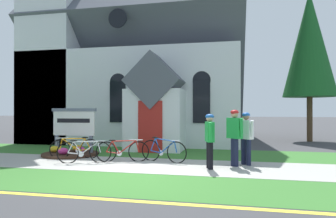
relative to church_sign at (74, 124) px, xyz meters
The scene contains 15 objects.
ground 3.76m from the church_sign, 12.72° to the left, with size 140.00×140.00×0.00m, color #3D3D3F.
sidewalk_slab 2.12m from the church_sign, 63.93° to the right, with size 32.00×2.55×0.01m, color #A8A59E.
grass_verge 4.22m from the church_sign, 79.00° to the right, with size 32.00×2.24×0.01m, color #38722D.
church_lawn 1.83m from the church_sign, 56.53° to the left, with size 24.00×2.94×0.01m, color #38722D.
church_building 8.57m from the church_sign, 86.57° to the left, with size 11.72×12.78×13.02m.
church_sign is the anchor object (origin of this frame).
flower_bed 1.12m from the church_sign, 94.23° to the right, with size 2.07×2.07×0.34m.
bicycle_orange 3.96m from the church_sign, 13.50° to the right, with size 1.65×0.52×0.84m.
bicycle_red 2.81m from the church_sign, 25.43° to the right, with size 1.72×0.50×0.76m.
bicycle_silver 2.26m from the church_sign, 52.04° to the right, with size 1.67×0.59×0.78m.
bicycle_black 1.34m from the church_sign, 57.61° to the right, with size 1.63×0.70×0.78m.
cyclist_in_green_jersey 5.67m from the church_sign, 18.45° to the right, with size 0.32×0.71×1.61m.
cyclist_in_red_jersey 6.52m from the church_sign, ahead, with size 0.47×0.65×1.65m.
cyclist_in_blue_jersey 6.22m from the church_sign, 11.60° to the right, with size 0.50×0.58×1.73m.
roadside_conifer 13.16m from the church_sign, 35.11° to the left, with size 2.84×2.84×8.36m.
Camera 1 is at (2.53, -7.45, 1.72)m, focal length 32.19 mm.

